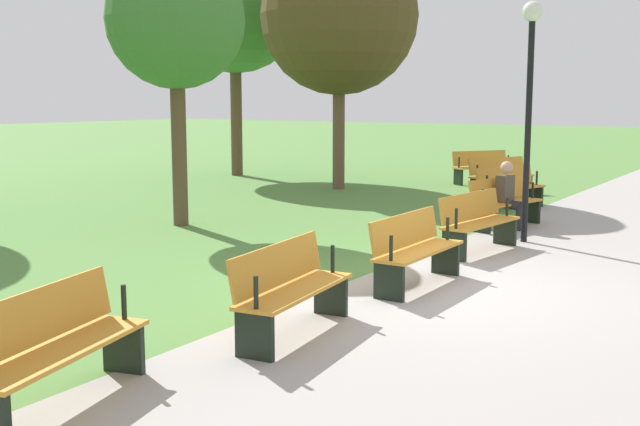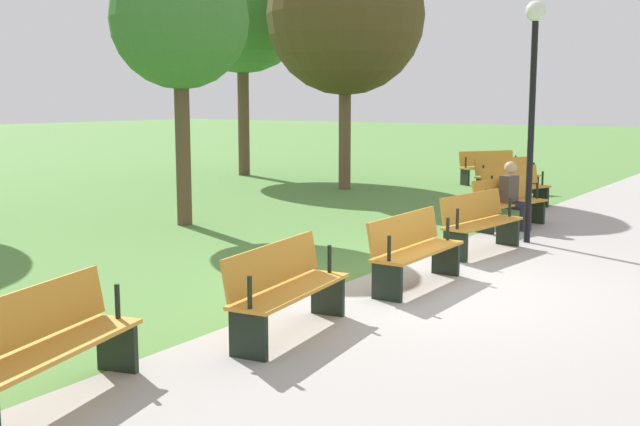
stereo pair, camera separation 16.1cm
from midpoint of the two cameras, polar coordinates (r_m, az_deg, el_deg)
ground_plane at (r=9.62m, az=7.73°, el=-5.42°), size 120.00×120.00×0.00m
path_paving at (r=9.17m, az=14.59°, el=-6.28°), size 39.05×4.13×0.01m
bench_0 at (r=21.53m, az=12.58°, el=3.36°), size 1.68×1.36×0.89m
bench_1 at (r=19.12m, az=13.82°, el=2.71°), size 1.74×1.21×0.89m
bench_2 at (r=16.68m, az=14.42°, el=1.89°), size 1.77×1.05×0.89m
bench_3 at (r=14.23m, az=14.04°, el=0.82°), size 1.77×0.87×0.89m
bench_4 at (r=11.83m, az=12.07°, el=-0.61°), size 1.76×0.67×0.89m
bench_5 at (r=9.55m, az=7.42°, el=-2.63°), size 1.71×0.47×0.89m
bench_6 at (r=7.55m, az=-1.95°, el=-5.51°), size 1.76×0.67×0.89m
bench_7 at (r=6.16m, az=-18.87°, el=-9.19°), size 1.77×0.87×0.89m
person_seated at (r=14.08m, az=14.40°, el=1.41°), size 0.42×0.57×1.20m
tree_0 at (r=19.88m, az=2.12°, el=14.37°), size 3.97×3.97×6.35m
tree_2 at (r=14.28m, az=-10.00°, el=13.80°), size 2.47×2.47×4.93m
tree_4 at (r=23.68m, az=-5.59°, el=15.25°), size 4.20×4.20×7.25m
lamp_post at (r=12.71m, az=15.83°, el=9.77°), size 0.32×0.32×3.79m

